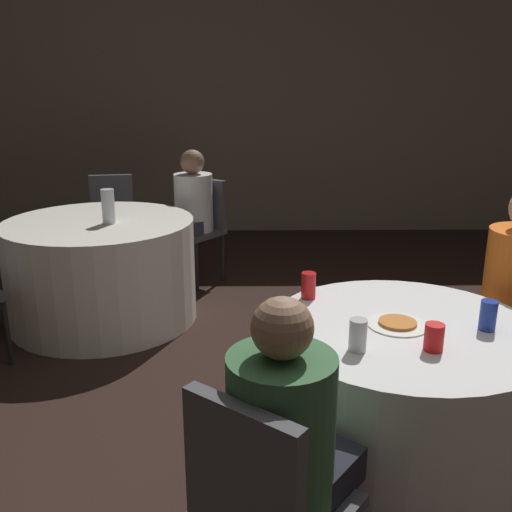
{
  "coord_description": "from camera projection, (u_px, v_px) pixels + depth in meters",
  "views": [
    {
      "loc": [
        -0.52,
        -2.21,
        1.69
      ],
      "look_at": [
        -0.49,
        0.56,
        0.85
      ],
      "focal_mm": 40.0,
      "sensor_mm": 36.0,
      "label": 1
    }
  ],
  "objects": [
    {
      "name": "cup_near",
      "position": [
        434.0,
        337.0,
        2.09
      ],
      "size": [
        0.07,
        0.07,
        0.1
      ],
      "color": "red",
      "rests_on": "table_near"
    },
    {
      "name": "soda_can_blue",
      "position": [
        488.0,
        315.0,
        2.26
      ],
      "size": [
        0.07,
        0.07,
        0.12
      ],
      "color": "#1E38A5",
      "rests_on": "table_near"
    },
    {
      "name": "table_near",
      "position": [
        398.0,
        406.0,
        2.42
      ],
      "size": [
        1.11,
        1.11,
        0.75
      ],
      "color": "white",
      "rests_on": "ground_plane"
    },
    {
      "name": "chair_far_northeast",
      "position": [
        201.0,
        220.0,
        4.95
      ],
      "size": [
        0.56,
        0.56,
        0.89
      ],
      "rotation": [
        0.0,
        0.0,
        -3.8
      ],
      "color": "#47474C",
      "rests_on": "ground_plane"
    },
    {
      "name": "soda_can_red",
      "position": [
        309.0,
        286.0,
        2.59
      ],
      "size": [
        0.07,
        0.07,
        0.12
      ],
      "color": "red",
      "rests_on": "table_near"
    },
    {
      "name": "soda_can_silver",
      "position": [
        358.0,
        335.0,
        2.08
      ],
      "size": [
        0.07,
        0.07,
        0.12
      ],
      "color": "silver",
      "rests_on": "table_near"
    },
    {
      "name": "person_orange_shirt",
      "position": [
        511.0,
        307.0,
        2.81
      ],
      "size": [
        0.5,
        0.47,
        1.22
      ],
      "rotation": [
        0.0,
        0.0,
        -4.09
      ],
      "color": "#4C4238",
      "rests_on": "ground_plane"
    },
    {
      "name": "chair_far_north",
      "position": [
        112.0,
        215.0,
        5.14
      ],
      "size": [
        0.46,
        0.46,
        0.89
      ],
      "rotation": [
        0.0,
        0.0,
        -2.99
      ],
      "color": "#47474C",
      "rests_on": "ground_plane"
    },
    {
      "name": "pizza_plate_near",
      "position": [
        398.0,
        324.0,
        2.31
      ],
      "size": [
        0.25,
        0.25,
        0.02
      ],
      "color": "white",
      "rests_on": "table_near"
    },
    {
      "name": "bottle_far",
      "position": [
        108.0,
        206.0,
        3.95
      ],
      "size": [
        0.09,
        0.09,
        0.24
      ],
      "color": "silver",
      "rests_on": "table_far"
    },
    {
      "name": "wall_back",
      "position": [
        295.0,
        109.0,
        6.41
      ],
      "size": [
        16.0,
        0.06,
        2.8
      ],
      "color": "gray",
      "rests_on": "ground_plane"
    },
    {
      "name": "table_far",
      "position": [
        102.0,
        270.0,
        4.17
      ],
      "size": [
        1.35,
        1.35,
        0.75
      ],
      "color": "white",
      "rests_on": "ground_plane"
    },
    {
      "name": "person_white_shirt",
      "position": [
        188.0,
        219.0,
        4.81
      ],
      "size": [
        0.45,
        0.47,
        1.16
      ],
      "rotation": [
        0.0,
        0.0,
        -3.8
      ],
      "color": "#33384C",
      "rests_on": "ground_plane"
    },
    {
      "name": "person_green_jacket",
      "position": [
        294.0,
        462.0,
        1.76
      ],
      "size": [
        0.45,
        0.46,
        1.14
      ],
      "rotation": [
        0.0,
        0.0,
        -0.67
      ],
      "color": "black",
      "rests_on": "ground_plane"
    },
    {
      "name": "chair_near_southwest",
      "position": [
        262.0,
        500.0,
        1.64
      ],
      "size": [
        0.56,
        0.56,
        0.89
      ],
      "rotation": [
        0.0,
        0.0,
        -0.67
      ],
      "color": "#47474C",
      "rests_on": "ground_plane"
    },
    {
      "name": "ground_plane",
      "position": [
        363.0,
        467.0,
        2.62
      ],
      "size": [
        16.0,
        16.0,
        0.0
      ],
      "primitive_type": "plane",
      "color": "black"
    }
  ]
}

